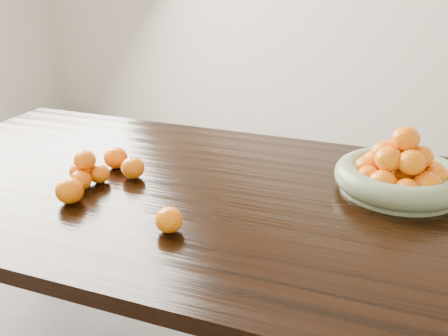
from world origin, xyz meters
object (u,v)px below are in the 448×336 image
(orange_pyramid, at_px, (86,171))
(loose_orange_0, at_px, (133,168))
(dining_table, at_px, (213,219))
(fruit_bowl, at_px, (400,174))

(orange_pyramid, distance_m, loose_orange_0, 0.13)
(loose_orange_0, bearing_deg, dining_table, 0.80)
(orange_pyramid, xyz_separation_m, loose_orange_0, (0.10, 0.08, -0.01))
(fruit_bowl, xyz_separation_m, orange_pyramid, (-0.82, -0.27, -0.01))
(dining_table, relative_size, loose_orange_0, 29.71)
(orange_pyramid, bearing_deg, loose_orange_0, 40.43)
(fruit_bowl, distance_m, orange_pyramid, 0.86)
(dining_table, bearing_deg, orange_pyramid, -165.81)
(fruit_bowl, bearing_deg, orange_pyramid, -161.94)
(dining_table, xyz_separation_m, loose_orange_0, (-0.25, -0.00, 0.12))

